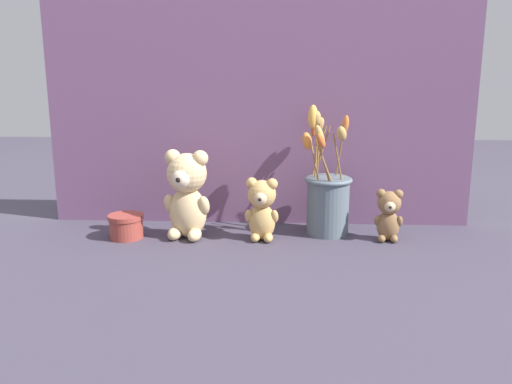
{
  "coord_description": "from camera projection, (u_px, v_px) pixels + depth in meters",
  "views": [
    {
      "loc": [
        0.07,
        -1.34,
        0.44
      ],
      "look_at": [
        0.0,
        0.02,
        0.12
      ],
      "focal_mm": 38.0,
      "sensor_mm": 36.0,
      "label": 1
    }
  ],
  "objects": [
    {
      "name": "ground_plane",
      "position": [
        256.0,
        240.0,
        1.41
      ],
      "size": [
        4.0,
        4.0,
        0.0
      ],
      "primitive_type": "plane",
      "color": "#3D3847"
    },
    {
      "name": "backdrop_wall",
      "position": [
        259.0,
        102.0,
        1.49
      ],
      "size": [
        1.18,
        0.02,
        0.69
      ],
      "color": "#704C70",
      "rests_on": "ground"
    },
    {
      "name": "teddy_bear_large",
      "position": [
        187.0,
        193.0,
        1.4
      ],
      "size": [
        0.13,
        0.12,
        0.23
      ],
      "color": "#DBBC84",
      "rests_on": "ground"
    },
    {
      "name": "teddy_bear_medium",
      "position": [
        262.0,
        208.0,
        1.39
      ],
      "size": [
        0.09,
        0.08,
        0.16
      ],
      "color": "tan",
      "rests_on": "ground"
    },
    {
      "name": "teddy_bear_small",
      "position": [
        389.0,
        214.0,
        1.39
      ],
      "size": [
        0.07,
        0.07,
        0.14
      ],
      "color": "olive",
      "rests_on": "ground"
    },
    {
      "name": "flower_vase",
      "position": [
        327.0,
        197.0,
        1.44
      ],
      "size": [
        0.14,
        0.15,
        0.35
      ],
      "color": "slate",
      "rests_on": "ground"
    },
    {
      "name": "decorative_tin_tall",
      "position": [
        126.0,
        226.0,
        1.42
      ],
      "size": [
        0.09,
        0.09,
        0.06
      ],
      "color": "#993D33",
      "rests_on": "ground"
    }
  ]
}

